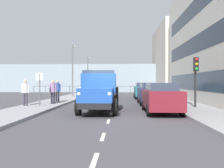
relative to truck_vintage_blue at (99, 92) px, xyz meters
The scene contains 20 objects.
ground_plane 6.22m from the truck_vintage_blue, 96.76° to the right, with size 80.00×80.00×0.00m, color #423F44.
sidewalk_left 8.50m from the truck_vintage_blue, 133.90° to the right, with size 2.74×37.17×0.15m, color gray.
sidewalk_right 7.58m from the truck_vintage_blue, 54.05° to the right, with size 2.74×37.17×0.15m, color gray.
road_centreline_markings 4.70m from the truck_vintage_blue, 99.11° to the right, with size 0.12×31.85×0.01m.
building_far_block 27.77m from the truck_vintage_blue, 113.28° to the right, with size 7.28×13.83×10.76m.
sea_horizon 27.70m from the truck_vintage_blue, 91.49° to the right, with size 80.00×0.80×5.00m, color #84939E.
seawall_railing 24.07m from the truck_vintage_blue, 91.71° to the right, with size 28.08×0.08×1.20m.
truck_vintage_blue is the anchor object (origin of this frame).
car_maroon_kerbside_near 3.54m from the truck_vintage_blue, behind, with size 1.88×4.29×1.72m.
car_navy_kerbside_1 6.26m from the truck_vintage_blue, 124.32° to the right, with size 1.78×4.35×1.72m.
car_teal_kerbside_2 11.94m from the truck_vintage_blue, 107.17° to the right, with size 1.78×3.93×1.72m.
car_white_oppositeside_0 12.37m from the truck_vintage_blue, 80.30° to the right, with size 1.97×4.04×1.72m.
car_silver_oppositeside_1 18.07m from the truck_vintage_blue, 83.38° to the right, with size 1.94×4.06×1.72m.
pedestrian_near_railing 5.73m from the truck_vintage_blue, 22.39° to the right, with size 0.53×0.34×1.79m.
pedestrian_couple_b 5.34m from the truck_vintage_blue, 43.88° to the right, with size 0.53×0.34×1.77m.
pedestrian_with_bag 6.48m from the truck_vintage_blue, 52.77° to the right, with size 0.53×0.34×1.77m.
traffic_light_near 6.38m from the truck_vintage_blue, 164.92° to the right, with size 0.28×0.41×3.20m.
lamp_post_promenade 14.35m from the truck_vintage_blue, 71.70° to the right, with size 0.32×1.14×6.01m.
lamp_post_far 24.33m from the truck_vintage_blue, 79.96° to the right, with size 0.32×1.14×5.76m.
street_sign 4.99m from the truck_vintage_blue, 28.57° to the right, with size 0.50×0.07×2.25m.
Camera 1 is at (-0.62, 11.77, 1.75)m, focal length 36.96 mm.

